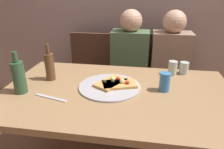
{
  "coord_description": "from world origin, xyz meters",
  "views": [
    {
      "loc": [
        0.15,
        -1.15,
        1.35
      ],
      "look_at": [
        -0.06,
        0.14,
        0.79
      ],
      "focal_mm": 32.86,
      "sensor_mm": 36.0,
      "label": 1
    }
  ],
  "objects_px": {
    "pizza_tray": "(110,86)",
    "pizza_slice_extra": "(120,84)",
    "dining_table": "(117,102)",
    "guest_in_beanie": "(170,69)",
    "pizza_slice_last": "(111,82)",
    "beer_bottle": "(19,77)",
    "tumbler_far": "(173,68)",
    "wine_bottle": "(50,66)",
    "chair_right": "(167,75)",
    "table_knife": "(51,98)",
    "guest_in_sweater": "(129,67)",
    "chair_left": "(89,71)",
    "chair_middle": "(129,73)",
    "soda_can": "(165,82)",
    "tumbler_near": "(184,68)"
  },
  "relations": [
    {
      "from": "beer_bottle",
      "to": "guest_in_beanie",
      "type": "height_order",
      "value": "guest_in_beanie"
    },
    {
      "from": "pizza_tray",
      "to": "chair_right",
      "type": "relative_size",
      "value": 0.45
    },
    {
      "from": "chair_right",
      "to": "guest_in_beanie",
      "type": "relative_size",
      "value": 0.77
    },
    {
      "from": "wine_bottle",
      "to": "chair_left",
      "type": "height_order",
      "value": "wine_bottle"
    },
    {
      "from": "guest_in_sweater",
      "to": "chair_left",
      "type": "bearing_deg",
      "value": -18.83
    },
    {
      "from": "beer_bottle",
      "to": "guest_in_sweater",
      "type": "distance_m",
      "value": 1.03
    },
    {
      "from": "chair_middle",
      "to": "beer_bottle",
      "type": "bearing_deg",
      "value": 57.33
    },
    {
      "from": "pizza_slice_last",
      "to": "beer_bottle",
      "type": "distance_m",
      "value": 0.58
    },
    {
      "from": "pizza_tray",
      "to": "dining_table",
      "type": "bearing_deg",
      "value": -37.39
    },
    {
      "from": "dining_table",
      "to": "guest_in_beanie",
      "type": "relative_size",
      "value": 1.27
    },
    {
      "from": "soda_can",
      "to": "dining_table",
      "type": "bearing_deg",
      "value": -170.24
    },
    {
      "from": "pizza_tray",
      "to": "tumbler_far",
      "type": "height_order",
      "value": "tumbler_far"
    },
    {
      "from": "pizza_slice_extra",
      "to": "chair_right",
      "type": "height_order",
      "value": "chair_right"
    },
    {
      "from": "table_knife",
      "to": "pizza_slice_extra",
      "type": "bearing_deg",
      "value": 42.6
    },
    {
      "from": "dining_table",
      "to": "tumbler_far",
      "type": "xyz_separation_m",
      "value": [
        0.38,
        0.33,
        0.13
      ]
    },
    {
      "from": "guest_in_beanie",
      "to": "dining_table",
      "type": "bearing_deg",
      "value": 59.37
    },
    {
      "from": "guest_in_beanie",
      "to": "chair_right",
      "type": "bearing_deg",
      "value": -90.0
    },
    {
      "from": "pizza_slice_last",
      "to": "beer_bottle",
      "type": "bearing_deg",
      "value": -161.32
    },
    {
      "from": "dining_table",
      "to": "guest_in_beanie",
      "type": "height_order",
      "value": "guest_in_beanie"
    },
    {
      "from": "tumbler_near",
      "to": "guest_in_beanie",
      "type": "relative_size",
      "value": 0.08
    },
    {
      "from": "dining_table",
      "to": "chair_right",
      "type": "xyz_separation_m",
      "value": [
        0.41,
        0.85,
        -0.15
      ]
    },
    {
      "from": "pizza_slice_last",
      "to": "pizza_slice_extra",
      "type": "bearing_deg",
      "value": -16.42
    },
    {
      "from": "beer_bottle",
      "to": "chair_middle",
      "type": "relative_size",
      "value": 0.3
    },
    {
      "from": "chair_left",
      "to": "beer_bottle",
      "type": "bearing_deg",
      "value": 79.95
    },
    {
      "from": "tumbler_far",
      "to": "guest_in_beanie",
      "type": "bearing_deg",
      "value": 84.4
    },
    {
      "from": "pizza_slice_extra",
      "to": "table_knife",
      "type": "height_order",
      "value": "pizza_slice_extra"
    },
    {
      "from": "guest_in_sweater",
      "to": "pizza_slice_extra",
      "type": "bearing_deg",
      "value": 89.0
    },
    {
      "from": "tumbler_near",
      "to": "table_knife",
      "type": "xyz_separation_m",
      "value": [
        -0.84,
        -0.51,
        -0.04
      ]
    },
    {
      "from": "tumbler_near",
      "to": "chair_middle",
      "type": "distance_m",
      "value": 0.71
    },
    {
      "from": "tumbler_far",
      "to": "soda_can",
      "type": "distance_m",
      "value": 0.29
    },
    {
      "from": "guest_in_beanie",
      "to": "pizza_slice_extra",
      "type": "bearing_deg",
      "value": 57.86
    },
    {
      "from": "dining_table",
      "to": "chair_left",
      "type": "height_order",
      "value": "chair_left"
    },
    {
      "from": "pizza_tray",
      "to": "pizza_slice_extra",
      "type": "distance_m",
      "value": 0.07
    },
    {
      "from": "pizza_slice_last",
      "to": "table_knife",
      "type": "height_order",
      "value": "pizza_slice_last"
    },
    {
      "from": "pizza_slice_extra",
      "to": "chair_right",
      "type": "relative_size",
      "value": 0.28
    },
    {
      "from": "guest_in_sweater",
      "to": "chair_middle",
      "type": "bearing_deg",
      "value": -90.0
    },
    {
      "from": "chair_middle",
      "to": "soda_can",
      "type": "bearing_deg",
      "value": 109.08
    },
    {
      "from": "tumbler_far",
      "to": "guest_in_beanie",
      "type": "distance_m",
      "value": 0.4
    },
    {
      "from": "soda_can",
      "to": "guest_in_beanie",
      "type": "height_order",
      "value": "guest_in_beanie"
    },
    {
      "from": "wine_bottle",
      "to": "chair_right",
      "type": "relative_size",
      "value": 0.29
    },
    {
      "from": "guest_in_beanie",
      "to": "chair_middle",
      "type": "bearing_deg",
      "value": -21.18
    },
    {
      "from": "beer_bottle",
      "to": "tumbler_far",
      "type": "distance_m",
      "value": 1.06
    },
    {
      "from": "pizza_slice_last",
      "to": "chair_right",
      "type": "relative_size",
      "value": 0.28
    },
    {
      "from": "chair_right",
      "to": "guest_in_sweater",
      "type": "height_order",
      "value": "guest_in_sweater"
    },
    {
      "from": "wine_bottle",
      "to": "guest_in_beanie",
      "type": "relative_size",
      "value": 0.22
    },
    {
      "from": "wine_bottle",
      "to": "beer_bottle",
      "type": "relative_size",
      "value": 0.98
    },
    {
      "from": "soda_can",
      "to": "chair_middle",
      "type": "xyz_separation_m",
      "value": [
        -0.27,
        0.79,
        -0.29
      ]
    },
    {
      "from": "soda_can",
      "to": "chair_right",
      "type": "distance_m",
      "value": 0.85
    },
    {
      "from": "tumbler_far",
      "to": "chair_left",
      "type": "xyz_separation_m",
      "value": [
        -0.8,
        0.52,
        -0.28
      ]
    },
    {
      "from": "chair_left",
      "to": "guest_in_sweater",
      "type": "distance_m",
      "value": 0.49
    }
  ]
}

